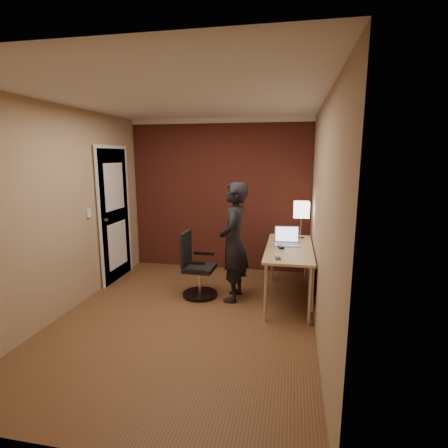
# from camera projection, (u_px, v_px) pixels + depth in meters

# --- Properties ---
(room) EXTENTS (4.00, 4.00, 4.00)m
(room) POSITION_uv_depth(u_px,v_px,m) (197.00, 191.00, 5.46)
(room) COLOR brown
(room) RESTS_ON ground
(desk) EXTENTS (0.60, 1.50, 0.73)m
(desk) POSITION_uv_depth(u_px,v_px,m) (295.00, 257.00, 4.58)
(desk) COLOR tan
(desk) RESTS_ON ground
(desk_lamp) EXTENTS (0.22, 0.22, 0.54)m
(desk_lamp) POSITION_uv_depth(u_px,v_px,m) (301.00, 210.00, 4.97)
(desk_lamp) COLOR silver
(desk_lamp) RESTS_ON desk
(laptop) EXTENTS (0.35, 0.29, 0.23)m
(laptop) POSITION_uv_depth(u_px,v_px,m) (287.00, 239.00, 4.73)
(laptop) COLOR silver
(laptop) RESTS_ON desk
(mouse) EXTENTS (0.09, 0.11, 0.03)m
(mouse) POSITION_uv_depth(u_px,v_px,m) (281.00, 247.00, 4.50)
(mouse) COLOR black
(mouse) RESTS_ON desk
(phone) EXTENTS (0.08, 0.12, 0.01)m
(phone) POSITION_uv_depth(u_px,v_px,m) (278.00, 258.00, 4.05)
(phone) COLOR black
(phone) RESTS_ON desk
(office_chair) EXTENTS (0.48, 0.50, 0.88)m
(office_chair) POSITION_uv_depth(u_px,v_px,m) (196.00, 269.00, 4.77)
(office_chair) COLOR black
(office_chair) RESTS_ON ground
(person) EXTENTS (0.40, 0.59, 1.58)m
(person) POSITION_uv_depth(u_px,v_px,m) (234.00, 242.00, 4.59)
(person) COLOR black
(person) RESTS_ON ground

